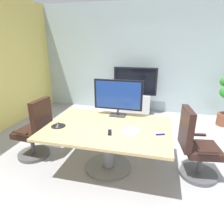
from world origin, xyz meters
name	(u,v)px	position (x,y,z in m)	size (l,w,h in m)	color
ground_plane	(116,163)	(0.00, 0.00, 0.00)	(6.93, 6.93, 0.00)	#99999E
wall_back_glass_partition	(139,59)	(0.00, 2.97, 1.49)	(5.81, 0.10, 2.99)	#9EB2B7
conference_table	(108,136)	(-0.09, -0.14, 0.57)	(1.91, 1.35, 0.74)	tan
office_chair_left	(35,134)	(-1.41, -0.13, 0.46)	(0.61, 0.59, 1.09)	#4C4C51
office_chair_right	(195,150)	(1.23, -0.03, 0.46)	(0.62, 0.60, 1.09)	#4C4C51
tv_monitor	(118,96)	(-0.05, 0.36, 1.10)	(0.84, 0.18, 0.64)	#333338
wall_display_unit	(135,98)	(-0.05, 2.61, 0.44)	(1.20, 0.36, 1.31)	#B7BABC
conference_phone	(58,124)	(-0.84, -0.32, 0.77)	(0.22, 0.22, 0.07)	black
remote_control	(110,132)	(-0.01, -0.35, 0.75)	(0.05, 0.17, 0.02)	black
whiteboard_marker	(160,134)	(0.70, -0.25, 0.75)	(0.13, 0.02, 0.02)	#1919A5
paper_notepad	(131,131)	(0.28, -0.22, 0.74)	(0.21, 0.30, 0.01)	white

